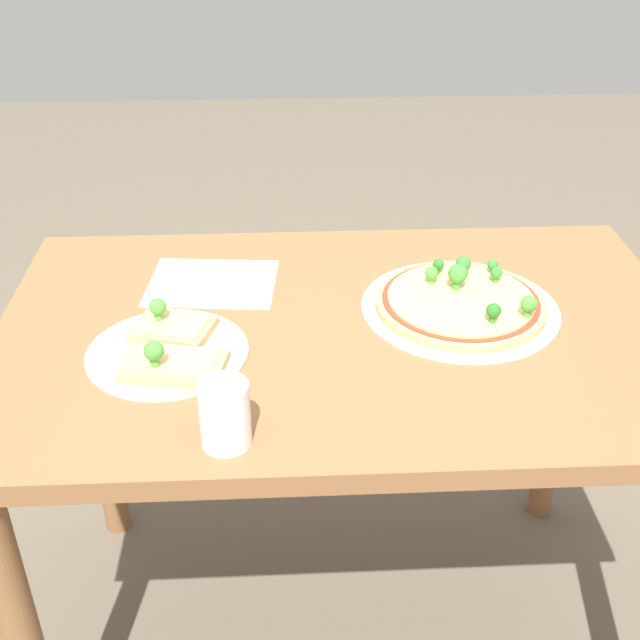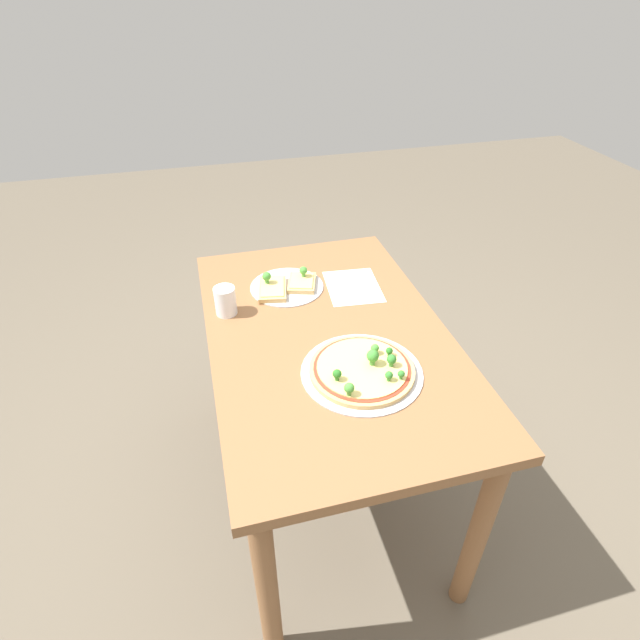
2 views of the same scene
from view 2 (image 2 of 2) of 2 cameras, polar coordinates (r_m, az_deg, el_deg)
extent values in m
plane|color=brown|center=(2.13, 0.72, -18.12)|extent=(8.00, 8.00, 0.00)
cube|color=brown|center=(1.58, 0.92, -1.93)|extent=(1.19, 0.74, 0.04)
cylinder|color=brown|center=(2.21, -10.78, -2.78)|extent=(0.06, 0.06, 0.74)
cylinder|color=brown|center=(1.52, -6.06, -28.24)|extent=(0.06, 0.06, 0.74)
cylinder|color=brown|center=(2.30, 4.78, -0.35)|extent=(0.06, 0.06, 0.74)
cylinder|color=brown|center=(1.65, 17.63, -22.23)|extent=(0.06, 0.06, 0.74)
cylinder|color=#B7B7BC|center=(1.43, 4.79, -5.95)|extent=(0.35, 0.35, 0.00)
cylinder|color=tan|center=(1.42, 4.81, -5.69)|extent=(0.30, 0.30, 0.01)
cylinder|color=#B73823|center=(1.42, 4.82, -5.44)|extent=(0.28, 0.28, 0.00)
cylinder|color=#EACC75|center=(1.42, 4.83, -5.35)|extent=(0.26, 0.26, 0.00)
sphere|color=#479338|center=(1.31, 3.35, -7.75)|extent=(0.03, 0.03, 0.03)
cylinder|color=#51973E|center=(1.33, 3.32, -8.32)|extent=(0.01, 0.01, 0.01)
sphere|color=#3D8933|center=(1.41, 6.05, -4.08)|extent=(0.04, 0.04, 0.04)
cylinder|color=#488E3A|center=(1.42, 5.99, -4.79)|extent=(0.02, 0.02, 0.02)
sphere|color=#337A2D|center=(1.37, 7.89, -6.26)|extent=(0.02, 0.02, 0.02)
cylinder|color=#3F8136|center=(1.38, 7.84, -6.70)|extent=(0.01, 0.01, 0.01)
sphere|color=#479338|center=(1.45, 6.30, -3.20)|extent=(0.02, 0.02, 0.02)
cylinder|color=#51973E|center=(1.46, 6.26, -3.67)|extent=(0.01, 0.01, 0.01)
sphere|color=#286B23|center=(1.45, 7.93, -3.51)|extent=(0.02, 0.02, 0.02)
cylinder|color=#37742D|center=(1.46, 7.89, -3.91)|extent=(0.01, 0.01, 0.01)
sphere|color=#337A2D|center=(1.38, 9.27, -6.09)|extent=(0.02, 0.02, 0.02)
cylinder|color=#3F8136|center=(1.39, 9.22, -6.49)|extent=(0.01, 0.01, 0.01)
sphere|color=#337A2D|center=(1.41, 8.19, -4.46)|extent=(0.03, 0.03, 0.03)
cylinder|color=#3F8136|center=(1.42, 8.13, -5.01)|extent=(0.01, 0.01, 0.01)
sphere|color=#286B23|center=(1.36, 1.96, -6.16)|extent=(0.03, 0.03, 0.03)
cylinder|color=#37742D|center=(1.37, 1.95, -6.67)|extent=(0.01, 0.01, 0.01)
cylinder|color=#B7B7BC|center=(1.79, -3.81, 3.82)|extent=(0.26, 0.26, 0.00)
cube|color=tan|center=(1.77, -5.44, 3.55)|extent=(0.17, 0.12, 0.02)
cube|color=#EACC75|center=(1.76, -5.46, 3.82)|extent=(0.14, 0.10, 0.00)
sphere|color=#479338|center=(1.77, -6.12, 4.99)|extent=(0.03, 0.03, 0.03)
cylinder|color=#51973E|center=(1.78, -6.08, 4.43)|extent=(0.01, 0.01, 0.01)
cube|color=tan|center=(1.79, -2.08, 4.26)|extent=(0.15, 0.13, 0.02)
cube|color=#EACC75|center=(1.79, -2.09, 4.53)|extent=(0.13, 0.11, 0.00)
sphere|color=#479338|center=(1.80, -1.91, 5.69)|extent=(0.03, 0.03, 0.03)
cylinder|color=#51973E|center=(1.81, -1.90, 5.18)|extent=(0.01, 0.01, 0.01)
cylinder|color=white|center=(1.66, -10.76, 2.16)|extent=(0.07, 0.07, 0.10)
cube|color=white|center=(1.80, 3.80, 3.84)|extent=(0.25, 0.21, 0.00)
camera|label=1|loc=(1.55, -48.66, 16.16)|focal=45.00mm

